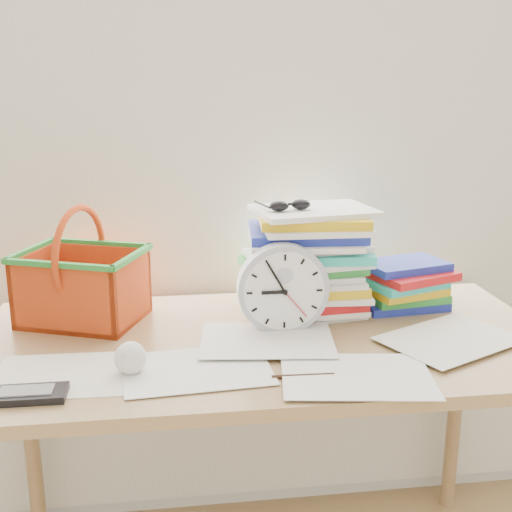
{
  "coord_description": "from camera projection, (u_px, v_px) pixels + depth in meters",
  "views": [
    {
      "loc": [
        -0.22,
        0.16,
        1.35
      ],
      "look_at": [
        -0.03,
        1.6,
        0.96
      ],
      "focal_mm": 45.0,
      "sensor_mm": 36.0,
      "label": 1
    }
  ],
  "objects": [
    {
      "name": "book_stack",
      "position": [
        405.0,
        285.0,
        1.75
      ],
      "size": [
        0.29,
        0.25,
        0.13
      ],
      "primitive_type": null,
      "rotation": [
        0.0,
        0.0,
        0.22
      ],
      "color": "white",
      "rests_on": "desk"
    },
    {
      "name": "scattered_papers",
      "position": [
        267.0,
        335.0,
        1.56
      ],
      "size": [
        1.26,
        0.42,
        0.02
      ],
      "primitive_type": null,
      "color": "white",
      "rests_on": "desk"
    },
    {
      "name": "sunglasses",
      "position": [
        290.0,
        205.0,
        1.63
      ],
      "size": [
        0.15,
        0.14,
        0.03
      ],
      "primitive_type": null,
      "rotation": [
        0.0,
        0.0,
        0.27
      ],
      "color": "black",
      "rests_on": "paper_stack"
    },
    {
      "name": "crumpled_ball",
      "position": [
        130.0,
        358.0,
        1.36
      ],
      "size": [
        0.07,
        0.07,
        0.07
      ],
      "primitive_type": "sphere",
      "color": "white",
      "rests_on": "desk"
    },
    {
      "name": "calculator",
      "position": [
        27.0,
        395.0,
        1.26
      ],
      "size": [
        0.16,
        0.07,
        0.02
      ],
      "primitive_type": "cube",
      "rotation": [
        0.0,
        0.0,
        -0.01
      ],
      "color": "black",
      "rests_on": "desk"
    },
    {
      "name": "pen",
      "position": [
        303.0,
        376.0,
        1.35
      ],
      "size": [
        0.13,
        0.01,
        0.01
      ],
      "primitive_type": "cylinder",
      "rotation": [
        0.0,
        1.57,
        -0.04
      ],
      "color": "black",
      "rests_on": "desk"
    },
    {
      "name": "curtain",
      "position": [
        248.0,
        101.0,
        1.78
      ],
      "size": [
        2.4,
        0.01,
        2.5
      ],
      "primitive_type": "cube",
      "color": "white",
      "rests_on": "room_shell"
    },
    {
      "name": "paper_stack",
      "position": [
        307.0,
        261.0,
        1.7
      ],
      "size": [
        0.33,
        0.28,
        0.28
      ],
      "primitive_type": null,
      "rotation": [
        0.0,
        0.0,
        0.04
      ],
      "color": "white",
      "rests_on": "desk"
    },
    {
      "name": "clock",
      "position": [
        283.0,
        288.0,
        1.57
      ],
      "size": [
        0.22,
        0.04,
        0.22
      ],
      "primitive_type": "cylinder",
      "rotation": [
        1.57,
        0.0,
        0.0
      ],
      "color": "#ADB0BE",
      "rests_on": "desk"
    },
    {
      "name": "basket",
      "position": [
        81.0,
        265.0,
        1.64
      ],
      "size": [
        0.36,
        0.32,
        0.3
      ],
      "primitive_type": null,
      "rotation": [
        0.0,
        0.0,
        -0.37
      ],
      "color": "#E04B15",
      "rests_on": "desk"
    },
    {
      "name": "desk",
      "position": [
        267.0,
        366.0,
        1.58
      ],
      "size": [
        1.4,
        0.7,
        0.75
      ],
      "color": "olive",
      "rests_on": "ground"
    }
  ]
}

